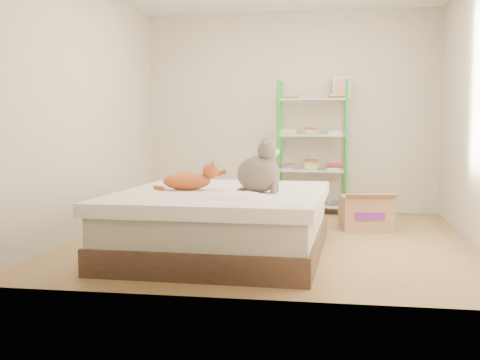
% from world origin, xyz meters
% --- Properties ---
extents(room, '(3.81, 4.21, 2.61)m').
position_xyz_m(room, '(0.00, 0.00, 1.30)').
color(room, '#A27E4D').
rests_on(room, ground).
extents(bed, '(1.79, 2.21, 0.55)m').
position_xyz_m(bed, '(-0.35, -0.73, 0.28)').
color(bed, '#46291D').
rests_on(bed, ground).
extents(orange_cat, '(0.54, 0.37, 0.20)m').
position_xyz_m(orange_cat, '(-0.67, -0.73, 0.65)').
color(orange_cat, orange).
rests_on(orange_cat, bed).
extents(grey_cat, '(0.43, 0.37, 0.45)m').
position_xyz_m(grey_cat, '(-0.03, -0.81, 0.77)').
color(grey_cat, '#756859').
rests_on(grey_cat, bed).
extents(shelf_unit, '(0.91, 0.36, 1.74)m').
position_xyz_m(shelf_unit, '(0.31, 1.88, 0.83)').
color(shelf_unit, green).
rests_on(shelf_unit, ground).
extents(cardboard_box, '(0.58, 0.57, 0.42)m').
position_xyz_m(cardboard_box, '(0.93, 0.71, 0.18)').
color(cardboard_box, tan).
rests_on(cardboard_box, ground).
extents(white_bin, '(0.36, 0.33, 0.35)m').
position_xyz_m(white_bin, '(-0.67, 1.85, 0.18)').
color(white_bin, white).
rests_on(white_bin, ground).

